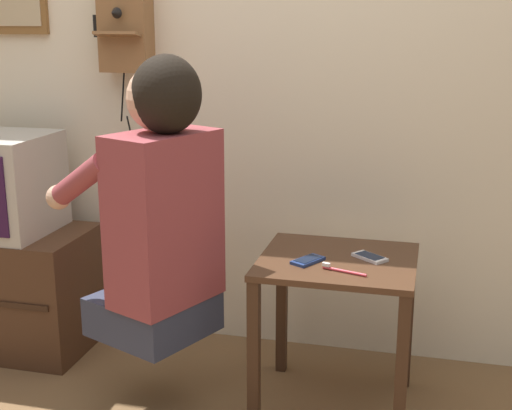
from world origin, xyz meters
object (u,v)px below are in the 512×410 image
Objects in this scene: cell_phone_spare at (370,257)px; toothbrush at (341,270)px; cell_phone_held at (308,260)px; wall_phone_antique at (125,19)px; person at (159,205)px.

toothbrush reaches higher than cell_phone_spare.
wall_phone_antique is at bearing 179.67° from cell_phone_held.
person reaches higher than cell_phone_held.
wall_phone_antique is 1.39m from toothbrush.
cell_phone_spare is at bearing -50.09° from person.
cell_phone_spare is 0.18m from toothbrush.
person is 0.94m from wall_phone_antique.
person is at bearing -136.97° from cell_phone_held.
person reaches higher than cell_phone_spare.
person is 6.36× the size of toothbrush.
cell_phone_held is at bearing -52.92° from person.
cell_phone_spare is at bearing -20.59° from wall_phone_antique.
cell_phone_held is at bearing 151.60° from cell_phone_spare.
toothbrush is at bearing -0.75° from cell_phone_held.
cell_phone_held is (0.86, -0.49, -0.80)m from wall_phone_antique.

